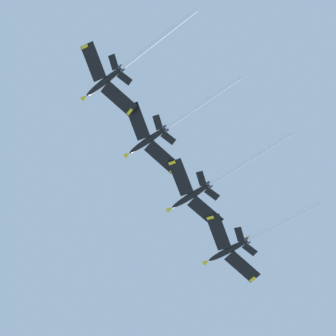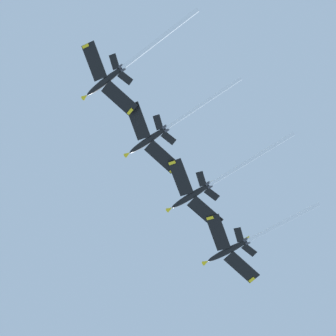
{
  "view_description": "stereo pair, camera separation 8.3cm",
  "coord_description": "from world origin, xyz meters",
  "px_view_note": "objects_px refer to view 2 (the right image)",
  "views": [
    {
      "loc": [
        7.2,
        10.12,
        1.72
      ],
      "look_at": [
        18.61,
        8.44,
        130.31
      ],
      "focal_mm": 56.27,
      "sensor_mm": 36.0,
      "label": 1
    },
    {
      "loc": [
        7.22,
        10.2,
        1.72
      ],
      "look_at": [
        18.61,
        8.44,
        130.31
      ],
      "focal_mm": 56.27,
      "sensor_mm": 36.0,
      "label": 2
    }
  ],
  "objects_px": {
    "jet_centre": "(208,185)",
    "jet_far_left": "(123,67)",
    "jet_inner_left": "(161,132)",
    "jet_inner_right": "(243,243)"
  },
  "relations": [
    {
      "from": "jet_inner_left",
      "to": "jet_inner_right",
      "type": "xyz_separation_m",
      "value": [
        23.84,
        -23.92,
        -1.5
      ]
    },
    {
      "from": "jet_far_left",
      "to": "jet_centre",
      "type": "bearing_deg",
      "value": -44.9
    },
    {
      "from": "jet_inner_left",
      "to": "jet_inner_right",
      "type": "distance_m",
      "value": 33.8
    },
    {
      "from": "jet_inner_left",
      "to": "jet_centre",
      "type": "distance_m",
      "value": 17.4
    },
    {
      "from": "jet_far_left",
      "to": "jet_centre",
      "type": "distance_m",
      "value": 34.84
    },
    {
      "from": "jet_centre",
      "to": "jet_far_left",
      "type": "bearing_deg",
      "value": 135.1
    },
    {
      "from": "jet_far_left",
      "to": "jet_inner_left",
      "type": "height_order",
      "value": "jet_inner_left"
    },
    {
      "from": "jet_inner_left",
      "to": "jet_centre",
      "type": "height_order",
      "value": "jet_inner_left"
    },
    {
      "from": "jet_far_left",
      "to": "jet_inner_right",
      "type": "xyz_separation_m",
      "value": [
        37.5,
        -35.12,
        0.68
      ]
    },
    {
      "from": "jet_centre",
      "to": "jet_inner_right",
      "type": "relative_size",
      "value": 1.1
    }
  ]
}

